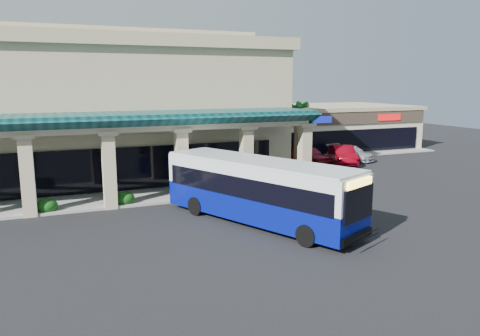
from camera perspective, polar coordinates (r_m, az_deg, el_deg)
name	(u,v)px	position (r m, az deg, el deg)	size (l,w,h in m)	color
ground	(258,217)	(26.83, 2.20, -6.01)	(110.00, 110.00, 0.00)	black
main_building	(83,107)	(39.51, -18.56, 7.11)	(30.80, 14.80, 11.35)	tan
arcade	(97,159)	(30.66, -17.00, 1.08)	(30.00, 6.20, 5.70)	#0A383C
strip_mall	(312,127)	(55.66, 8.80, 5.01)	(22.50, 12.50, 4.90)	beige
palm_0	(296,134)	(39.64, 6.79, 4.14)	(2.40, 2.40, 6.60)	#17581A
palm_1	(289,135)	(42.77, 5.99, 4.07)	(2.40, 2.40, 5.80)	#17581A
broadleaf_tree	(247,135)	(46.43, 0.86, 4.01)	(2.60, 2.60, 4.81)	#103E0E
transit_bus	(259,192)	(25.33, 2.29, -2.92)	(2.91, 12.50, 3.49)	#050F7F
pedestrian	(325,192)	(29.21, 10.29, -2.84)	(0.71, 0.46, 1.94)	#414E60
car_silver	(308,155)	(44.48, 8.34, 1.60)	(2.01, 5.00, 1.70)	maroon
car_white	(343,155)	(44.94, 12.43, 1.58)	(1.84, 5.27, 1.74)	maroon
car_red	(351,153)	(47.28, 13.35, 1.80)	(2.04, 5.03, 1.46)	#ADACB8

